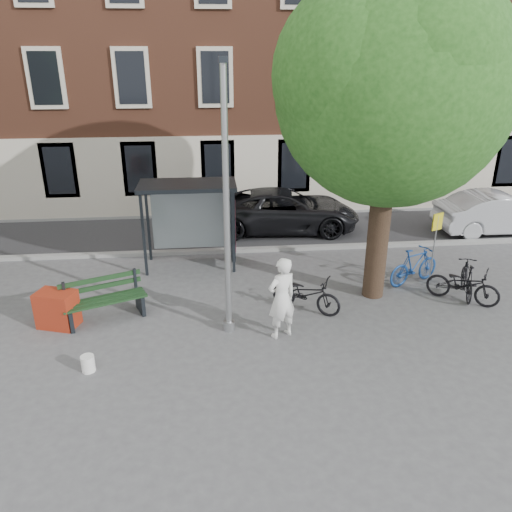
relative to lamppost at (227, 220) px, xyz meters
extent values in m
plane|color=#4C4C4F|center=(0.00, 0.00, -2.78)|extent=(90.00, 90.00, 0.00)
cube|color=#28282B|center=(0.00, 7.00, -2.78)|extent=(40.00, 4.00, 0.01)
cube|color=gray|center=(0.00, 5.00, -2.72)|extent=(40.00, 0.25, 0.12)
cube|color=gray|center=(0.00, 9.00, -2.72)|extent=(40.00, 0.25, 0.12)
cube|color=brown|center=(0.00, 13.00, 4.22)|extent=(30.00, 8.00, 14.00)
cylinder|color=#9EA0A3|center=(0.00, 0.00, 0.22)|extent=(0.14, 0.14, 6.00)
cylinder|color=#9EA0A3|center=(0.00, 0.00, -2.66)|extent=(0.28, 0.28, 0.24)
cube|color=#1E2328|center=(0.00, 0.00, 3.27)|extent=(0.18, 0.35, 0.12)
cylinder|color=black|center=(4.00, 1.50, -1.08)|extent=(0.56, 0.56, 3.40)
sphere|color=#204E17|center=(4.00, 1.50, 2.62)|extent=(5.60, 5.60, 5.60)
sphere|color=#204E17|center=(4.90, 1.90, 3.12)|extent=(3.92, 3.92, 3.92)
sphere|color=#204E17|center=(3.20, 1.20, 2.92)|extent=(4.20, 4.20, 4.20)
sphere|color=#204E17|center=(4.20, 0.60, 3.22)|extent=(3.64, 3.64, 3.64)
cube|color=#1E2328|center=(-2.30, 3.40, -1.53)|extent=(0.08, 0.08, 2.50)
cube|color=#1E2328|center=(0.30, 3.40, -1.53)|extent=(0.08, 0.08, 2.50)
cube|color=#1E2328|center=(-2.30, 4.60, -1.53)|extent=(0.08, 0.08, 2.50)
cube|color=#1E2328|center=(0.30, 4.60, -1.53)|extent=(0.08, 0.08, 2.50)
cube|color=#1E2328|center=(-1.00, 4.00, -0.22)|extent=(2.85, 1.45, 0.12)
cube|color=#8C999E|center=(-1.00, 4.60, -1.41)|extent=(2.34, 0.04, 2.00)
cube|color=#1E2328|center=(0.30, 4.00, -1.41)|extent=(0.12, 1.14, 2.12)
cube|color=#D84C19|center=(0.37, 4.00, -1.41)|extent=(0.02, 0.90, 1.62)
imported|color=white|center=(1.20, -0.37, -1.80)|extent=(0.85, 0.74, 1.98)
cube|color=#1E2328|center=(-3.81, 0.46, -2.53)|extent=(0.33, 0.62, 0.52)
cube|color=#1E2328|center=(-2.22, 1.13, -2.53)|extent=(0.33, 0.62, 0.52)
cube|color=#183619|center=(-2.93, 0.60, -2.24)|extent=(1.91, 0.90, 0.05)
cube|color=#183619|center=(-3.01, 0.79, -2.24)|extent=(1.91, 0.90, 0.05)
cube|color=#183619|center=(-3.09, 0.99, -2.24)|extent=(1.91, 0.90, 0.05)
cube|color=#183619|center=(-3.14, 1.09, -2.01)|extent=(1.88, 0.82, 0.11)
cube|color=#183619|center=(-3.14, 1.09, -1.81)|extent=(1.88, 0.82, 0.11)
imported|color=black|center=(2.00, 0.78, -2.30)|extent=(1.91, 1.54, 0.97)
imported|color=navy|center=(5.37, 2.12, -2.24)|extent=(1.84, 1.20, 1.08)
imported|color=black|center=(6.23, 0.90, -2.29)|extent=(1.88, 1.63, 0.98)
imported|color=black|center=(6.50, 1.22, -2.29)|extent=(0.97, 1.72, 0.99)
imported|color=black|center=(2.36, 7.07, -2.02)|extent=(5.61, 2.84, 1.52)
imported|color=#B4B6BC|center=(10.12, 6.00, -2.03)|extent=(4.59, 1.66, 1.50)
cube|color=maroon|center=(-4.11, 0.60, -2.33)|extent=(1.04, 0.85, 0.90)
cylinder|color=white|center=(-3.00, -1.38, -2.60)|extent=(0.36, 0.36, 0.36)
cylinder|color=#9EA0A3|center=(5.82, 2.01, -1.76)|extent=(0.04, 0.04, 2.05)
cube|color=gold|center=(5.82, 2.01, -0.90)|extent=(0.35, 0.18, 0.48)
camera|label=1|loc=(-0.34, -10.40, 3.42)|focal=35.00mm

